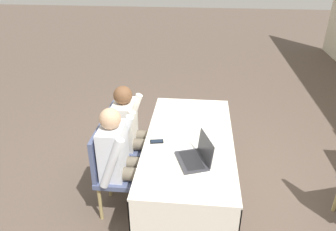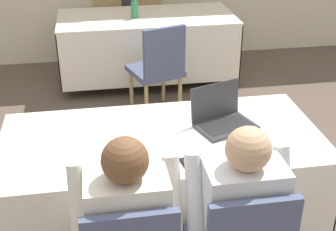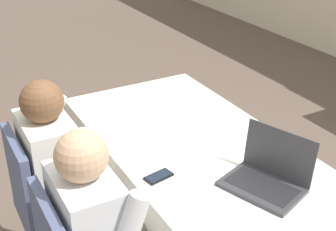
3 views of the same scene
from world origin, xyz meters
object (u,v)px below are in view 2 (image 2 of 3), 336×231
Objects in this scene: person_checkered_shirt at (127,225)px; person_white_shirt at (236,213)px; cell_phone at (189,164)px; chair_far_spare at (158,66)px; laptop at (223,119)px; water_bottle at (134,8)px.

person_checkered_shirt and person_white_shirt have the same top height.
person_white_shirt reaches higher than cell_phone.
chair_far_spare is at bearing -101.88° from person_checkered_shirt.
laptop is 0.35× the size of person_white_shirt.
chair_far_spare is 0.78× the size of person_white_shirt.
cell_phone is 2.81m from water_bottle.
person_checkered_shirt reaches higher than laptop.
laptop is at bearing -99.60° from person_white_shirt.
laptop is 2.44m from water_bottle.
water_bottle is 3.16m from person_checkered_shirt.
person_checkered_shirt is (-0.36, -3.13, -0.18)m from water_bottle.
person_checkered_shirt is 1.00× the size of person_white_shirt.
person_checkered_shirt is at bearing -148.62° from cell_phone.
laptop reaches higher than cell_phone.
chair_far_spare reaches higher than cell_phone.
person_white_shirt is at bearing -73.60° from cell_phone.
person_white_shirt is (0.17, -3.13, -0.18)m from water_bottle.
cell_phone is at bearing -62.86° from person_white_shirt.
person_white_shirt reaches higher than laptop.
water_bottle is 0.26× the size of chair_far_spare.
person_checkered_shirt is (-0.64, -0.71, -0.12)m from laptop.
person_checkered_shirt is at bearing 60.30° from chair_far_spare.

